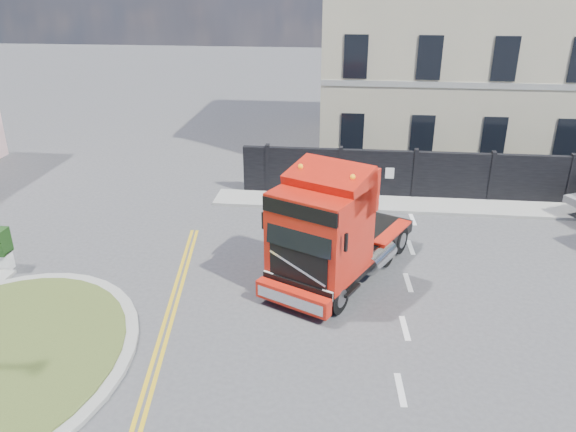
# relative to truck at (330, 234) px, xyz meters

# --- Properties ---
(ground) EXTENTS (120.00, 120.00, 0.00)m
(ground) POSITION_rel_truck_xyz_m (-0.86, -1.77, -1.60)
(ground) COLOR #424244
(ground) RESTS_ON ground
(hoarding_fence) EXTENTS (18.80, 0.25, 2.00)m
(hoarding_fence) POSITION_rel_truck_xyz_m (5.69, 7.23, -0.60)
(hoarding_fence) COLOR black
(hoarding_fence) RESTS_ON ground
(georgian_building) EXTENTS (12.30, 10.30, 12.80)m
(georgian_building) POSITION_rel_truck_xyz_m (5.14, 14.73, 4.17)
(georgian_building) COLOR #B3AA8E
(georgian_building) RESTS_ON ground
(pavement_far) EXTENTS (20.00, 1.60, 0.12)m
(pavement_far) POSITION_rel_truck_xyz_m (5.14, 6.33, -1.54)
(pavement_far) COLOR gray
(pavement_far) RESTS_ON ground
(truck) EXTENTS (4.65, 6.33, 3.58)m
(truck) POSITION_rel_truck_xyz_m (0.00, 0.00, 0.00)
(truck) COLOR black
(truck) RESTS_ON ground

